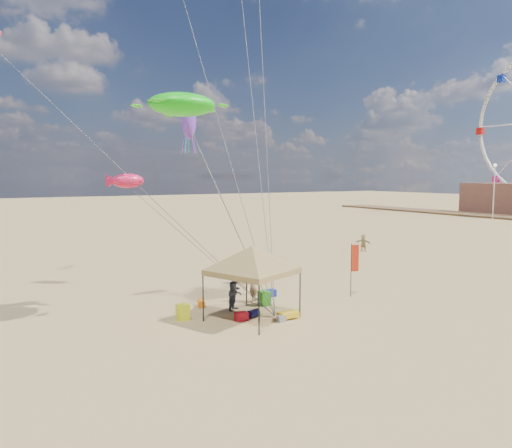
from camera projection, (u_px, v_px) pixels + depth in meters
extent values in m
plane|color=tan|center=(290.00, 318.00, 21.42)|extent=(280.00, 280.00, 0.00)
cylinder|color=black|center=(203.00, 298.00, 20.91)|extent=(0.06, 0.06, 2.04)
cylinder|color=black|center=(247.00, 286.00, 23.34)|extent=(0.06, 0.06, 2.04)
cylinder|color=black|center=(259.00, 310.00, 19.06)|extent=(0.06, 0.06, 2.04)
cylinder|color=black|center=(300.00, 295.00, 21.49)|extent=(0.06, 0.06, 2.04)
cube|color=olive|center=(252.00, 271.00, 21.09)|extent=(4.11, 4.11, 0.25)
pyramid|color=olive|center=(252.00, 246.00, 20.97)|extent=(5.75, 5.75, 1.02)
cylinder|color=black|center=(351.00, 270.00, 25.12)|extent=(0.04, 0.04, 2.84)
cube|color=red|center=(355.00, 258.00, 25.10)|extent=(0.40, 0.15, 1.42)
cube|color=red|center=(241.00, 316.00, 21.08)|extent=(0.54, 0.38, 0.38)
cube|color=navy|center=(271.00, 293.00, 25.29)|extent=(0.54, 0.38, 0.38)
cylinder|color=#0E0E3E|center=(253.00, 313.00, 21.58)|extent=(0.69, 0.54, 0.36)
cylinder|color=orange|center=(201.00, 303.00, 23.33)|extent=(0.54, 0.69, 0.36)
cube|color=#2C921A|center=(264.00, 298.00, 23.59)|extent=(0.50, 0.50, 0.70)
cube|color=#F4FF1C|center=(183.00, 312.00, 21.17)|extent=(0.50, 0.50, 0.70)
cube|color=gray|center=(281.00, 319.00, 20.91)|extent=(0.34, 0.30, 0.28)
cube|color=gold|center=(288.00, 315.00, 21.31)|extent=(0.90, 0.50, 0.24)
imported|color=tan|center=(253.00, 284.00, 24.19)|extent=(0.79, 0.74, 1.81)
imported|color=#383D4D|center=(236.00, 291.00, 22.70)|extent=(1.11, 1.08, 1.80)
imported|color=beige|center=(252.00, 268.00, 28.28)|extent=(1.26, 0.79, 1.88)
imported|color=tan|center=(363.00, 243.00, 40.51)|extent=(1.01, 1.43, 1.49)
cylinder|color=silver|center=(494.00, 192.00, 71.25)|extent=(0.16, 0.16, 8.00)
sphere|color=#FFF2CC|center=(495.00, 165.00, 70.85)|extent=(0.50, 0.50, 0.50)
cube|color=red|center=(480.00, 131.00, 91.08)|extent=(1.11, 1.11, 1.29)
cube|color=#142DA5|center=(501.00, 79.00, 86.95)|extent=(1.11, 1.11, 1.29)
cube|color=#F2268C|center=(496.00, 179.00, 88.76)|extent=(1.11, 1.11, 1.29)
ellipsoid|color=#13D012|center=(182.00, 105.00, 20.62)|extent=(3.36, 2.88, 0.99)
ellipsoid|color=#E91B4D|center=(128.00, 181.00, 22.88)|extent=(1.69, 1.11, 0.69)
ellipsoid|color=purple|center=(189.00, 120.00, 27.26)|extent=(1.12, 1.12, 2.23)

